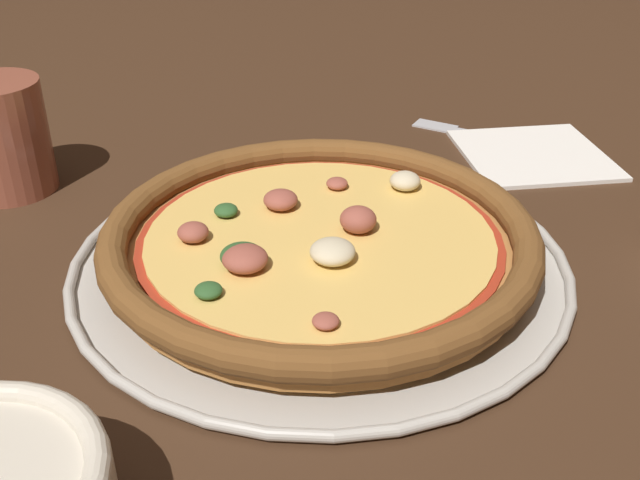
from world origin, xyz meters
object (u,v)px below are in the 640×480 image
(pizza, at_px, (319,238))
(napkin, at_px, (534,153))
(drinking_cup, at_px, (2,137))
(pizza_tray, at_px, (320,261))
(fork, at_px, (489,136))

(pizza, xyz_separation_m, napkin, (0.15, -0.25, -0.02))
(drinking_cup, bearing_deg, napkin, -95.32)
(napkin, bearing_deg, pizza, 120.23)
(pizza_tray, relative_size, pizza, 1.15)
(napkin, xyz_separation_m, fork, (0.06, 0.02, -0.00))
(drinking_cup, relative_size, napkin, 0.67)
(napkin, bearing_deg, fork, 21.34)
(pizza, relative_size, fork, 2.16)
(napkin, distance_m, fork, 0.06)
(fork, bearing_deg, drinking_cup, 44.13)
(pizza_tray, distance_m, napkin, 0.29)
(napkin, height_order, fork, napkin)
(pizza, relative_size, drinking_cup, 3.23)
(pizza_tray, bearing_deg, pizza, 102.51)
(drinking_cup, bearing_deg, pizza_tray, -128.89)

